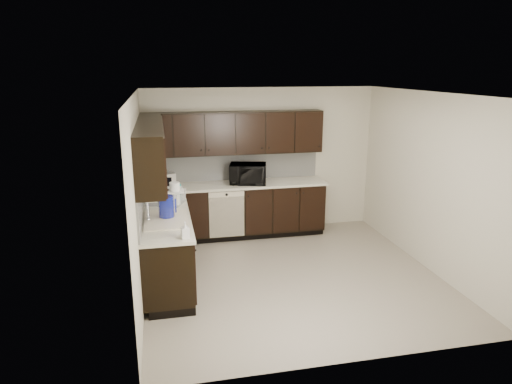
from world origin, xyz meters
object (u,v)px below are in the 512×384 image
(toaster_oven, at_px, (162,180))
(storage_bin, at_px, (165,197))
(microwave, at_px, (248,174))
(blue_pitcher, at_px, (166,207))
(sink, at_px, (166,225))

(toaster_oven, xyz_separation_m, storage_bin, (0.03, -0.94, -0.02))
(microwave, bearing_deg, storage_bin, -133.40)
(microwave, distance_m, storage_bin, 1.65)
(toaster_oven, bearing_deg, storage_bin, -108.19)
(storage_bin, distance_m, blue_pitcher, 0.68)
(toaster_oven, distance_m, storage_bin, 0.94)
(sink, xyz_separation_m, toaster_oven, (-0.02, 1.71, 0.17))
(blue_pitcher, bearing_deg, microwave, 63.45)
(sink, relative_size, microwave, 1.37)
(microwave, xyz_separation_m, blue_pitcher, (-1.37, -1.58, -0.02))
(sink, bearing_deg, microwave, 50.29)
(storage_bin, bearing_deg, toaster_oven, 91.77)
(microwave, relative_size, storage_bin, 1.22)
(microwave, height_order, blue_pitcher, microwave)
(sink, relative_size, toaster_oven, 2.22)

